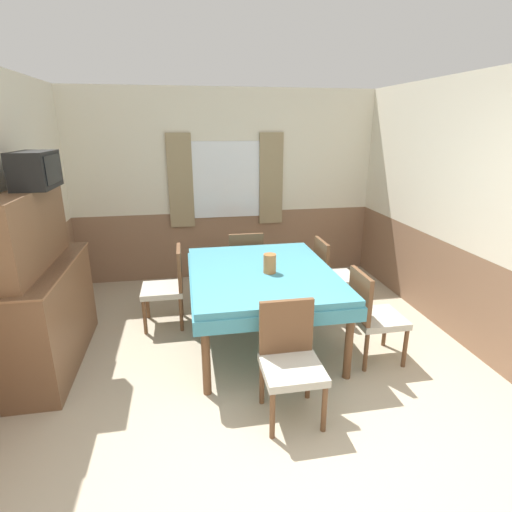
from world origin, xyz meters
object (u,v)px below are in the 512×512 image
at_px(tv, 35,170).
at_px(vase, 270,263).
at_px(dining_table, 262,280).
at_px(chair_right_far, 331,273).
at_px(chair_head_near, 290,357).
at_px(sideboard, 45,295).
at_px(chair_head_window, 245,262).
at_px(chair_left_far, 168,284).
at_px(chair_right_near, 372,313).

xyz_separation_m(tv, vase, (1.99, -0.15, -0.90)).
bearing_deg(dining_table, chair_right_far, 29.53).
bearing_deg(tv, chair_head_near, -31.38).
distance_m(chair_head_near, sideboard, 2.25).
height_order(chair_head_window, tv, tv).
relative_size(chair_right_far, chair_left_far, 1.00).
xyz_separation_m(chair_right_near, tv, (-2.86, 0.60, 1.29)).
bearing_deg(chair_head_near, dining_table, -90.00).
xyz_separation_m(chair_head_near, tv, (-1.93, 1.17, 1.29)).
height_order(chair_right_near, chair_right_far, same).
relative_size(dining_table, vase, 9.45).
bearing_deg(chair_right_far, chair_head_window, -121.76).
height_order(chair_right_near, tv, tv).
bearing_deg(chair_head_window, chair_right_near, -60.29).
relative_size(dining_table, chair_head_near, 2.00).
distance_m(chair_right_near, sideboard, 2.96).
xyz_separation_m(dining_table, chair_right_near, (0.93, -0.53, -0.19)).
bearing_deg(chair_left_far, sideboard, 119.28).
distance_m(chair_head_window, chair_head_near, 2.21).
distance_m(dining_table, chair_right_near, 1.09).
bearing_deg(chair_head_near, chair_right_far, -119.71).
xyz_separation_m(dining_table, chair_head_window, (0.00, 1.11, -0.19)).
distance_m(chair_right_far, chair_left_far, 1.86).
distance_m(chair_right_near, chair_head_window, 1.88).
bearing_deg(chair_left_far, chair_right_near, -119.53).
bearing_deg(chair_right_far, chair_head_near, -29.71).
bearing_deg(chair_right_near, tv, -101.80).
relative_size(chair_head_window, vase, 4.73).
distance_m(dining_table, tv, 2.22).
relative_size(chair_left_far, tv, 1.71).
xyz_separation_m(dining_table, tv, (-1.93, 0.07, 1.10)).
distance_m(chair_right_far, tv, 3.17).
height_order(chair_head_window, chair_left_far, same).
height_order(chair_right_far, vase, vase).
bearing_deg(sideboard, chair_right_far, 11.39).
relative_size(dining_table, sideboard, 1.09).
bearing_deg(chair_right_far, dining_table, -60.47).
xyz_separation_m(chair_head_near, vase, (0.06, 1.03, 0.39)).
distance_m(dining_table, chair_right_far, 1.09).
height_order(dining_table, chair_head_near, chair_head_near).
height_order(dining_table, sideboard, sideboard).
distance_m(chair_right_near, chair_right_far, 1.06).
xyz_separation_m(dining_table, sideboard, (-1.98, -0.06, 0.02)).
height_order(chair_right_far, tv, tv).
relative_size(chair_left_far, sideboard, 0.55).
bearing_deg(chair_left_far, chair_right_far, -90.00).
height_order(dining_table, chair_left_far, chair_left_far).
height_order(chair_left_far, chair_head_near, same).
bearing_deg(dining_table, chair_head_window, 90.00).
distance_m(chair_left_far, tv, 1.69).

